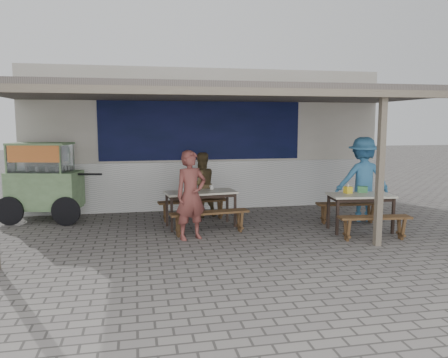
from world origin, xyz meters
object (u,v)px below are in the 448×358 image
condiment_bowl (185,190)px  bench_left_street (210,217)px  table_right (361,198)px  patron_wall_side (201,185)px  bench_left_wall (193,205)px  patron_right_table (363,179)px  donation_box (362,189)px  bench_right_wall (347,208)px  patron_street_side (191,195)px  condiment_jar (212,187)px  vendor_cart (44,179)px  table_left (201,195)px  bench_right_street (375,223)px  tissue_box (348,190)px

condiment_bowl → bench_left_street: bearing=-61.8°
table_right → patron_wall_side: bearing=152.5°
bench_left_wall → patron_right_table: size_ratio=0.85×
patron_right_table → donation_box: size_ratio=9.57×
table_right → donation_box: 0.29m
bench_left_street → bench_left_wall: bearing=90.0°
bench_right_wall → patron_street_side: patron_street_side is taller
patron_wall_side → condiment_jar: patron_wall_side is taller
vendor_cart → patron_right_table: 7.02m
bench_left_street → table_right: size_ratio=1.21×
bench_left_street → patron_right_table: size_ratio=0.85×
patron_wall_side → patron_right_table: (3.45, -1.10, 0.18)m
table_left → condiment_bowl: bearing=157.0°
table_left → condiment_jar: condiment_jar is taller
patron_street_side → donation_box: (3.54, 0.13, -0.02)m
table_left → bench_left_wall: (-0.08, 0.65, -0.33)m
donation_box → patron_wall_side: bearing=150.1°
condiment_jar → patron_wall_side: bearing=99.1°
bench_right_wall → vendor_cart: bearing=173.4°
bench_left_street → patron_right_table: patron_right_table is taller
vendor_cart → patron_street_side: (2.98, -2.11, -0.11)m
bench_right_street → condiment_jar: 3.36m
bench_right_street → patron_wall_side: (-2.85, 2.66, 0.41)m
table_left → donation_box: (3.23, -0.80, 0.14)m
patron_street_side → tissue_box: bearing=-16.4°
bench_left_street → vendor_cart: vendor_cart is taller
donation_box → condiment_jar: bearing=161.0°
table_right → bench_right_wall: 0.76m
bench_left_wall → condiment_jar: size_ratio=17.01×
table_left → patron_street_side: size_ratio=0.91×
bench_right_wall → patron_street_side: (-3.47, -0.61, 0.50)m
table_right → condiment_jar: (-2.81, 1.23, 0.13)m
bench_right_street → patron_right_table: 1.77m
table_left → bench_right_wall: (3.15, -0.32, -0.34)m
bench_right_wall → patron_street_side: 3.56m
patron_right_table → tissue_box: bearing=51.8°
bench_left_wall → vendor_cart: bearing=163.8°
bench_right_street → vendor_cart: size_ratio=0.61×
condiment_bowl → condiment_jar: bearing=12.4°
patron_wall_side → condiment_bowl: 1.00m
bench_left_wall → patron_street_side: 1.67m
patron_street_side → bench_left_wall: bearing=63.0°
bench_right_wall → vendor_cart: 6.66m
vendor_cart → tissue_box: vendor_cart is taller
vendor_cart → bench_right_wall: bearing=0.3°
table_right → condiment_jar: bearing=162.9°
condiment_bowl → bench_left_wall: bearing=66.5°
table_right → table_left: bearing=168.4°
vendor_cart → condiment_jar: 3.70m
donation_box → bench_left_street: bearing=177.4°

